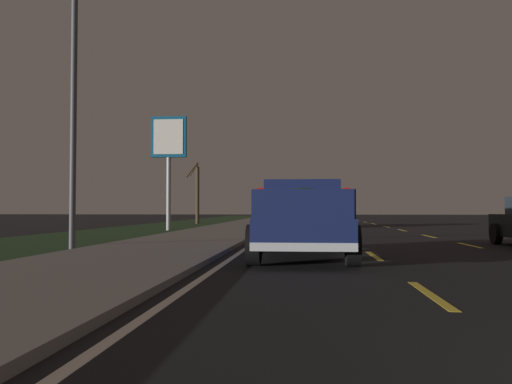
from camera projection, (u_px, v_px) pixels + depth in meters
The scene contains 9 objects.
ground at pixel (367, 229), 29.42m from camera, with size 144.00×144.00×0.00m, color black.
sidewalk_shoulder at pixel (235, 228), 30.11m from camera, with size 108.00×4.00×0.12m, color slate.
grass_verge at pixel (150, 228), 30.57m from camera, with size 108.00×6.00×0.01m, color #1E3819.
lane_markings at pixel (312, 227), 33.49m from camera, with size 108.91×7.04×0.01m.
pickup_truck at pixel (302, 216), 12.49m from camera, with size 5.45×2.33×1.87m.
sedan_green at pixel (301, 215), 32.42m from camera, with size 4.41×2.04×1.54m.
gas_price_sign at pixel (169, 146), 28.21m from camera, with size 0.27×1.90×6.11m.
street_light_near at pixel (83, 70), 15.26m from camera, with size 0.36×1.97×8.71m.
bare_tree_far at pixel (197, 193), 40.13m from camera, with size 2.22×0.84×4.73m.
Camera 1 is at (-2.92, 3.44, 1.17)m, focal length 36.91 mm.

